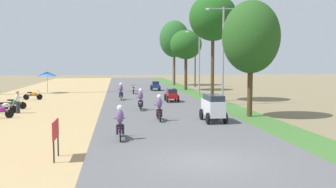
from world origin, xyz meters
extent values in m
plane|color=#7A6B4C|center=(0.00, 0.00, 0.00)|extent=(180.00, 180.00, 0.00)
cube|color=#565659|center=(0.00, 0.00, 0.04)|extent=(9.00, 140.00, 0.08)
cylinder|color=black|center=(-10.27, 12.05, 0.34)|extent=(0.56, 0.06, 0.56)
ellipsoid|color=#8C1E8C|center=(-10.81, 12.05, 0.66)|extent=(0.64, 0.28, 0.32)
cylinder|color=#A5A8AD|center=(-10.33, 12.05, 0.61)|extent=(0.26, 0.05, 0.68)
cylinder|color=black|center=(-10.39, 12.05, 0.98)|extent=(0.04, 0.54, 0.04)
cylinder|color=black|center=(-10.63, 14.41, 0.34)|extent=(0.56, 0.06, 0.56)
cube|color=#333338|center=(-11.25, 14.41, 0.52)|extent=(1.12, 0.12, 0.12)
ellipsoid|color=silver|center=(-11.17, 14.41, 0.66)|extent=(0.64, 0.28, 0.32)
cube|color=black|center=(-11.53, 14.41, 0.78)|extent=(0.44, 0.20, 0.10)
cylinder|color=#A5A8AD|center=(-10.69, 14.41, 0.61)|extent=(0.26, 0.05, 0.68)
cylinder|color=black|center=(-10.75, 14.41, 0.98)|extent=(0.04, 0.54, 0.04)
cylinder|color=black|center=(-10.56, 16.72, 0.34)|extent=(0.56, 0.06, 0.56)
cylinder|color=black|center=(-11.80, 16.72, 0.34)|extent=(0.56, 0.06, 0.56)
cube|color=#333338|center=(-11.18, 16.72, 0.52)|extent=(1.12, 0.12, 0.12)
ellipsoid|color=#14722D|center=(-11.10, 16.72, 0.66)|extent=(0.64, 0.28, 0.32)
cube|color=black|center=(-11.46, 16.72, 0.78)|extent=(0.44, 0.20, 0.10)
cylinder|color=#A5A8AD|center=(-10.62, 16.72, 0.61)|extent=(0.26, 0.05, 0.68)
cylinder|color=black|center=(-10.68, 16.72, 0.98)|extent=(0.04, 0.54, 0.04)
cylinder|color=black|center=(-10.71, 23.77, 0.34)|extent=(0.56, 0.06, 0.56)
cylinder|color=black|center=(-11.95, 23.77, 0.34)|extent=(0.56, 0.06, 0.56)
cube|color=#333338|center=(-11.33, 23.77, 0.52)|extent=(1.12, 0.12, 0.12)
ellipsoid|color=orange|center=(-11.25, 23.77, 0.66)|extent=(0.64, 0.28, 0.32)
cube|color=black|center=(-11.61, 23.77, 0.78)|extent=(0.44, 0.20, 0.10)
cylinder|color=#A5A8AD|center=(-10.77, 23.77, 0.61)|extent=(0.26, 0.05, 0.68)
cylinder|color=black|center=(-10.83, 23.77, 0.98)|extent=(0.04, 0.54, 0.04)
cylinder|color=#262628|center=(-5.56, 0.59, 0.46)|extent=(0.06, 0.06, 0.80)
cylinder|color=#262628|center=(-5.56, 1.59, 0.46)|extent=(0.06, 0.06, 0.80)
cube|color=red|center=(-5.56, 1.09, 1.21)|extent=(0.04, 1.30, 0.70)
cylinder|color=#99999E|center=(-11.35, 31.50, 1.11)|extent=(0.05, 0.05, 2.10)
cone|color=#3372BF|center=(-11.35, 31.50, 2.31)|extent=(2.20, 2.20, 0.55)
cylinder|color=#33333D|center=(-10.37, 14.28, 0.47)|extent=(0.14, 0.14, 0.82)
cylinder|color=#33333D|center=(-10.26, 14.43, 0.47)|extent=(0.14, 0.14, 0.82)
ellipsoid|color=silver|center=(-10.31, 14.35, 1.16)|extent=(0.41, 0.43, 0.56)
sphere|color=#9E7556|center=(-10.31, 14.35, 1.57)|extent=(0.22, 0.22, 0.22)
cylinder|color=#4C351E|center=(5.61, 10.61, 2.06)|extent=(0.35, 0.35, 4.01)
ellipsoid|color=#244F1C|center=(5.61, 10.61, 5.39)|extent=(3.83, 3.83, 4.82)
cylinder|color=#4C351E|center=(5.75, 21.00, 3.37)|extent=(0.32, 0.32, 6.62)
ellipsoid|color=#1E541A|center=(5.75, 21.00, 7.89)|extent=(4.49, 4.49, 4.39)
cylinder|color=#4C351E|center=(5.65, 34.18, 2.48)|extent=(0.38, 0.38, 4.84)
ellipsoid|color=#21541C|center=(5.65, 34.18, 5.95)|extent=(4.09, 4.09, 3.80)
cylinder|color=#4C351E|center=(5.65, 43.86, 2.87)|extent=(0.29, 0.29, 5.62)
ellipsoid|color=#245A24|center=(5.65, 43.86, 7.24)|extent=(4.66, 4.66, 5.67)
cylinder|color=gray|center=(5.80, 17.71, 4.22)|extent=(0.16, 0.16, 8.32)
cylinder|color=gray|center=(5.10, 17.71, 8.23)|extent=(1.40, 0.08, 0.08)
ellipsoid|color=silver|center=(4.40, 17.71, 8.16)|extent=(0.36, 0.20, 0.14)
cylinder|color=gray|center=(6.50, 17.71, 8.23)|extent=(1.40, 0.08, 0.08)
ellipsoid|color=silver|center=(7.20, 17.71, 8.16)|extent=(0.36, 0.20, 0.14)
cylinder|color=gray|center=(5.80, 26.95, 3.63)|extent=(0.16, 0.16, 7.14)
cylinder|color=gray|center=(5.10, 26.95, 7.05)|extent=(1.40, 0.08, 0.08)
ellipsoid|color=silver|center=(4.40, 26.95, 6.98)|extent=(0.36, 0.20, 0.14)
cylinder|color=gray|center=(6.50, 26.95, 7.05)|extent=(1.40, 0.08, 0.08)
ellipsoid|color=silver|center=(7.20, 26.95, 6.98)|extent=(0.36, 0.20, 0.14)
cylinder|color=gray|center=(5.80, 46.45, 3.92)|extent=(0.16, 0.16, 7.72)
cylinder|color=gray|center=(5.10, 46.45, 7.63)|extent=(1.40, 0.08, 0.08)
ellipsoid|color=silver|center=(4.40, 46.45, 7.56)|extent=(0.36, 0.20, 0.14)
cylinder|color=gray|center=(6.50, 46.45, 7.63)|extent=(1.40, 0.08, 0.08)
ellipsoid|color=silver|center=(7.20, 46.45, 7.56)|extent=(0.36, 0.20, 0.14)
cylinder|color=brown|center=(8.03, 39.56, 4.29)|extent=(0.20, 0.20, 8.58)
cube|color=#473323|center=(8.03, 39.56, 8.08)|extent=(1.80, 0.10, 0.10)
cube|color=silver|center=(2.58, 8.75, 0.93)|extent=(0.95, 2.40, 0.95)
cube|color=#232B38|center=(2.58, 8.65, 1.58)|extent=(0.87, 2.00, 0.35)
cylinder|color=black|center=(3.11, 7.88, 0.42)|extent=(0.12, 0.68, 0.68)
cylinder|color=black|center=(2.04, 7.88, 0.42)|extent=(0.12, 0.68, 0.68)
cylinder|color=black|center=(3.11, 9.61, 0.42)|extent=(0.12, 0.68, 0.68)
cylinder|color=black|center=(2.04, 9.61, 0.42)|extent=(0.12, 0.68, 0.68)
cube|color=red|center=(1.71, 20.28, 0.65)|extent=(0.88, 2.25, 0.44)
cube|color=#232B38|center=(1.71, 20.18, 1.07)|extent=(0.81, 1.30, 0.40)
cylinder|color=black|center=(2.20, 19.47, 0.40)|extent=(0.11, 0.64, 0.64)
cylinder|color=black|center=(1.21, 19.47, 0.40)|extent=(0.11, 0.64, 0.64)
cylinder|color=black|center=(2.20, 21.09, 0.40)|extent=(0.11, 0.64, 0.64)
cylinder|color=black|center=(1.21, 21.09, 0.40)|extent=(0.11, 0.64, 0.64)
cube|color=navy|center=(1.57, 33.44, 0.65)|extent=(0.88, 2.25, 0.44)
cube|color=#232B38|center=(1.57, 33.34, 1.07)|extent=(0.81, 1.30, 0.40)
cylinder|color=black|center=(2.07, 32.63, 0.40)|extent=(0.11, 0.64, 0.64)
cylinder|color=black|center=(1.08, 32.63, 0.40)|extent=(0.11, 0.64, 0.64)
cylinder|color=black|center=(2.07, 34.25, 0.40)|extent=(0.11, 0.64, 0.64)
cylinder|color=black|center=(1.08, 34.25, 0.40)|extent=(0.11, 0.64, 0.64)
cylinder|color=black|center=(-3.12, 5.00, 0.36)|extent=(0.06, 0.56, 0.56)
cylinder|color=black|center=(-3.12, 3.76, 0.36)|extent=(0.06, 0.56, 0.56)
cube|color=#333338|center=(-3.12, 4.38, 0.54)|extent=(0.12, 1.12, 0.12)
ellipsoid|color=#8C1E8C|center=(-3.12, 4.46, 0.68)|extent=(0.28, 0.64, 0.32)
cube|color=black|center=(-3.12, 4.10, 0.80)|extent=(0.20, 0.44, 0.10)
cylinder|color=#A5A8AD|center=(-3.12, 4.94, 0.63)|extent=(0.05, 0.26, 0.68)
cylinder|color=black|center=(-3.12, 4.88, 1.00)|extent=(0.54, 0.04, 0.04)
ellipsoid|color=#724C8C|center=(-3.12, 4.18, 1.20)|extent=(0.36, 0.28, 0.64)
sphere|color=white|center=(-3.12, 4.22, 1.60)|extent=(0.28, 0.28, 0.28)
cylinder|color=#2D2D38|center=(-3.26, 4.28, 0.56)|extent=(0.12, 0.12, 0.48)
cylinder|color=#2D2D38|center=(-2.98, 4.28, 0.56)|extent=(0.12, 0.12, 0.48)
cylinder|color=black|center=(-0.66, 10.23, 0.36)|extent=(0.06, 0.56, 0.56)
cylinder|color=black|center=(-0.66, 8.99, 0.36)|extent=(0.06, 0.56, 0.56)
cube|color=#333338|center=(-0.66, 9.61, 0.54)|extent=(0.12, 1.12, 0.12)
ellipsoid|color=red|center=(-0.66, 9.69, 0.68)|extent=(0.28, 0.64, 0.32)
cube|color=black|center=(-0.66, 9.33, 0.80)|extent=(0.20, 0.44, 0.10)
cylinder|color=#A5A8AD|center=(-0.66, 10.17, 0.63)|extent=(0.05, 0.26, 0.68)
cylinder|color=black|center=(-0.66, 10.11, 1.00)|extent=(0.54, 0.04, 0.04)
ellipsoid|color=#724C8C|center=(-0.66, 9.41, 1.20)|extent=(0.36, 0.28, 0.64)
sphere|color=white|center=(-0.66, 9.45, 1.60)|extent=(0.28, 0.28, 0.28)
cylinder|color=#2D2D38|center=(-0.80, 9.51, 0.56)|extent=(0.12, 0.12, 0.48)
cylinder|color=#2D2D38|center=(-0.52, 9.51, 0.56)|extent=(0.12, 0.12, 0.48)
cylinder|color=black|center=(-1.49, 15.43, 0.36)|extent=(0.06, 0.56, 0.56)
cylinder|color=black|center=(-1.49, 14.19, 0.36)|extent=(0.06, 0.56, 0.56)
cube|color=#333338|center=(-1.49, 14.81, 0.54)|extent=(0.12, 1.12, 0.12)
ellipsoid|color=silver|center=(-1.49, 14.89, 0.68)|extent=(0.28, 0.64, 0.32)
cube|color=black|center=(-1.49, 14.53, 0.80)|extent=(0.20, 0.44, 0.10)
cylinder|color=#A5A8AD|center=(-1.49, 15.37, 0.63)|extent=(0.05, 0.26, 0.68)
cylinder|color=black|center=(-1.49, 15.31, 1.00)|extent=(0.54, 0.04, 0.04)
ellipsoid|color=#724C8C|center=(-1.49, 14.61, 1.20)|extent=(0.36, 0.28, 0.64)
sphere|color=white|center=(-1.49, 14.65, 1.60)|extent=(0.28, 0.28, 0.28)
cylinder|color=#2D2D38|center=(-1.63, 14.71, 0.56)|extent=(0.12, 0.12, 0.48)
cylinder|color=#2D2D38|center=(-1.35, 14.71, 0.56)|extent=(0.12, 0.12, 0.48)
cylinder|color=black|center=(-2.89, 23.20, 0.36)|extent=(0.06, 0.56, 0.56)
cylinder|color=black|center=(-2.89, 21.96, 0.36)|extent=(0.06, 0.56, 0.56)
cube|color=#333338|center=(-2.89, 22.58, 0.54)|extent=(0.12, 1.12, 0.12)
ellipsoid|color=#1E4CA5|center=(-2.89, 22.66, 0.68)|extent=(0.28, 0.64, 0.32)
cube|color=black|center=(-2.89, 22.30, 0.80)|extent=(0.20, 0.44, 0.10)
cylinder|color=#A5A8AD|center=(-2.89, 23.14, 0.63)|extent=(0.05, 0.26, 0.68)
cylinder|color=black|center=(-2.89, 23.08, 1.00)|extent=(0.54, 0.04, 0.04)
ellipsoid|color=#724C8C|center=(-2.89, 22.38, 1.20)|extent=(0.36, 0.28, 0.64)
sphere|color=white|center=(-2.89, 22.42, 1.60)|extent=(0.28, 0.28, 0.28)
cylinder|color=#2D2D38|center=(-3.03, 22.48, 0.56)|extent=(0.12, 0.12, 0.48)
cylinder|color=#2D2D38|center=(-2.75, 22.48, 0.56)|extent=(0.12, 0.12, 0.48)
cylinder|color=black|center=(-1.42, 29.70, 0.36)|extent=(0.06, 0.56, 0.56)
cylinder|color=black|center=(-1.42, 28.46, 0.36)|extent=(0.06, 0.56, 0.56)
cube|color=#333338|center=(-1.42, 29.08, 0.54)|extent=(0.12, 1.12, 0.12)
ellipsoid|color=silver|center=(-1.42, 29.16, 0.68)|extent=(0.28, 0.64, 0.32)
cube|color=black|center=(-1.42, 28.80, 0.80)|extent=(0.20, 0.44, 0.10)
cylinder|color=#A5A8AD|center=(-1.42, 29.64, 0.63)|extent=(0.05, 0.26, 0.68)
cylinder|color=black|center=(-1.42, 29.58, 1.00)|extent=(0.54, 0.04, 0.04)
camera|label=1|loc=(-3.23, -13.08, 3.78)|focal=39.38mm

